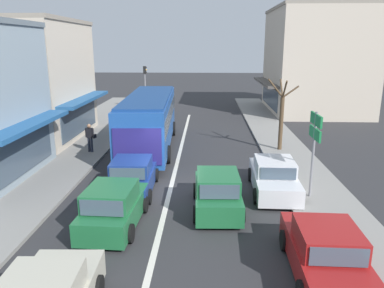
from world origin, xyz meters
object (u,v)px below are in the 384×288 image
(parked_sedan_kerb_front, at_px, (325,254))
(directional_road_sign, at_px, (315,135))
(street_tree_right, at_px, (281,117))
(traffic_light_downstreet, at_px, (145,81))
(city_bus, at_px, (149,118))
(sedan_behind_bus_mid, at_px, (132,177))
(parked_sedan_kerb_second, at_px, (274,177))
(hatchback_adjacent_lane_lead, at_px, (217,193))
(hatchback_queue_far_back, at_px, (113,207))
(pedestrian_with_handbag_near, at_px, (90,136))

(parked_sedan_kerb_front, bearing_deg, directional_road_sign, 79.22)
(parked_sedan_kerb_front, distance_m, street_tree_right, 12.50)
(parked_sedan_kerb_front, xyz_separation_m, traffic_light_downstreet, (-8.95, 25.61, 2.19))
(directional_road_sign, bearing_deg, city_bus, 135.71)
(sedan_behind_bus_mid, bearing_deg, street_tree_right, 41.70)
(traffic_light_downstreet, xyz_separation_m, directional_road_sign, (9.95, -20.33, -0.15))
(parked_sedan_kerb_second, bearing_deg, parked_sedan_kerb_front, -86.64)
(hatchback_adjacent_lane_lead, relative_size, directional_road_sign, 1.04)
(hatchback_queue_far_back, distance_m, parked_sedan_kerb_second, 6.92)
(sedan_behind_bus_mid, height_order, parked_sedan_kerb_front, same)
(parked_sedan_kerb_second, relative_size, pedestrian_with_handbag_near, 2.60)
(hatchback_adjacent_lane_lead, relative_size, parked_sedan_kerb_front, 0.88)
(city_bus, relative_size, pedestrian_with_handbag_near, 6.72)
(traffic_light_downstreet, distance_m, pedestrian_with_handbag_near, 14.42)
(traffic_light_downstreet, height_order, pedestrian_with_handbag_near, traffic_light_downstreet)
(parked_sedan_kerb_front, height_order, parked_sedan_kerb_second, same)
(street_tree_right, relative_size, pedestrian_with_handbag_near, 2.61)
(sedan_behind_bus_mid, bearing_deg, traffic_light_downstreet, 97.43)
(parked_sedan_kerb_front, bearing_deg, hatchback_queue_far_back, 157.81)
(hatchback_queue_far_back, xyz_separation_m, traffic_light_downstreet, (-2.56, 23.00, 2.15))
(pedestrian_with_handbag_near, bearing_deg, parked_sedan_kerb_front, -49.00)
(city_bus, height_order, parked_sedan_kerb_front, city_bus)
(city_bus, relative_size, parked_sedan_kerb_second, 2.58)
(city_bus, relative_size, sedan_behind_bus_mid, 2.59)
(hatchback_adjacent_lane_lead, relative_size, parked_sedan_kerb_second, 0.88)
(hatchback_queue_far_back, relative_size, parked_sedan_kerb_front, 0.89)
(sedan_behind_bus_mid, distance_m, parked_sedan_kerb_front, 8.56)
(parked_sedan_kerb_second, height_order, street_tree_right, street_tree_right)
(pedestrian_with_handbag_near, bearing_deg, traffic_light_downstreet, 86.38)
(sedan_behind_bus_mid, distance_m, street_tree_right, 10.07)
(directional_road_sign, bearing_deg, parked_sedan_kerb_second, 152.27)
(parked_sedan_kerb_second, xyz_separation_m, street_tree_right, (1.45, 6.38, 1.38))
(city_bus, height_order, traffic_light_downstreet, traffic_light_downstreet)
(hatchback_queue_far_back, distance_m, directional_road_sign, 8.11)
(parked_sedan_kerb_second, distance_m, traffic_light_downstreet, 21.53)
(hatchback_queue_far_back, height_order, hatchback_adjacent_lane_lead, same)
(hatchback_adjacent_lane_lead, bearing_deg, parked_sedan_kerb_second, 38.25)
(directional_road_sign, relative_size, street_tree_right, 0.85)
(hatchback_queue_far_back, distance_m, sedan_behind_bus_mid, 3.13)
(street_tree_right, distance_m, pedestrian_with_handbag_near, 11.04)
(hatchback_adjacent_lane_lead, xyz_separation_m, pedestrian_with_handbag_near, (-7.05, 7.27, 0.36))
(hatchback_adjacent_lane_lead, distance_m, pedestrian_with_handbag_near, 10.13)
(parked_sedan_kerb_front, height_order, traffic_light_downstreet, traffic_light_downstreet)
(hatchback_adjacent_lane_lead, relative_size, pedestrian_with_handbag_near, 2.30)
(hatchback_queue_far_back, height_order, traffic_light_downstreet, traffic_light_downstreet)
(parked_sedan_kerb_front, height_order, pedestrian_with_handbag_near, pedestrian_with_handbag_near)
(city_bus, height_order, directional_road_sign, directional_road_sign)
(directional_road_sign, distance_m, street_tree_right, 7.13)
(parked_sedan_kerb_second, distance_m, pedestrian_with_handbag_near, 10.90)
(parked_sedan_kerb_front, height_order, street_tree_right, street_tree_right)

